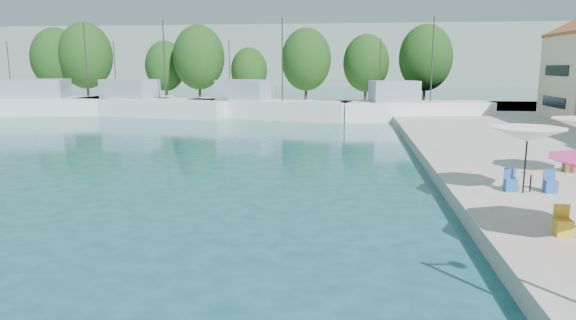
# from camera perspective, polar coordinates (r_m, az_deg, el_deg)

# --- Properties ---
(quay_far) EXTENTS (90.00, 16.00, 0.60)m
(quay_far) POSITION_cam_1_polar(r_m,az_deg,el_deg) (64.50, -1.98, 6.05)
(quay_far) COLOR #A29F92
(quay_far) RESTS_ON ground
(hill_west) EXTENTS (180.00, 40.00, 16.00)m
(hill_west) POSITION_cam_1_polar(r_m,az_deg,el_deg) (159.80, -4.51, 11.39)
(hill_west) COLOR gray
(hill_west) RESTS_ON ground
(hill_east) EXTENTS (140.00, 40.00, 12.00)m
(hill_east) POSITION_cam_1_polar(r_m,az_deg,el_deg) (180.46, 19.61, 10.08)
(hill_east) COLOR gray
(hill_east) RESTS_ON ground
(trawler_01) EXTENTS (23.33, 11.54, 10.20)m
(trawler_01) POSITION_cam_1_polar(r_m,az_deg,el_deg) (61.48, -23.83, 5.68)
(trawler_01) COLOR silver
(trawler_01) RESTS_ON ground
(trawler_02) EXTENTS (18.17, 8.13, 10.20)m
(trawler_02) POSITION_cam_1_polar(r_m,az_deg,el_deg) (56.62, -15.27, 5.87)
(trawler_02) COLOR silver
(trawler_02) RESTS_ON ground
(trawler_03) EXTENTS (17.43, 8.68, 10.20)m
(trawler_03) POSITION_cam_1_polar(r_m,az_deg,el_deg) (52.18, -2.78, 5.87)
(trawler_03) COLOR silver
(trawler_03) RESTS_ON ground
(trawler_04) EXTENTS (14.92, 6.80, 10.20)m
(trawler_04) POSITION_cam_1_polar(r_m,az_deg,el_deg) (51.13, 13.56, 5.50)
(trawler_04) COLOR silver
(trawler_04) RESTS_ON ground
(tree_01) EXTENTS (6.50, 6.50, 9.62)m
(tree_01) POSITION_cam_1_polar(r_m,az_deg,el_deg) (76.16, -24.35, 10.23)
(tree_01) COLOR #3F2B19
(tree_01) RESTS_ON quay_far
(tree_02) EXTENTS (6.93, 6.93, 10.26)m
(tree_02) POSITION_cam_1_polar(r_m,az_deg,el_deg) (74.02, -21.57, 10.73)
(tree_02) COLOR #3F2B19
(tree_02) RESTS_ON quay_far
(tree_03) EXTENTS (5.38, 5.38, 7.97)m
(tree_03) POSITION_cam_1_polar(r_m,az_deg,el_deg) (72.41, -13.48, 10.13)
(tree_03) COLOR #3F2B19
(tree_03) RESTS_ON quay_far
(tree_04) EXTENTS (6.64, 6.64, 9.83)m
(tree_04) POSITION_cam_1_polar(r_m,az_deg,el_deg) (68.76, -9.88, 11.16)
(tree_04) COLOR #3F2B19
(tree_04) RESTS_ON quay_far
(tree_05) EXTENTS (4.71, 4.71, 6.97)m
(tree_05) POSITION_cam_1_polar(r_m,az_deg,el_deg) (67.70, -4.34, 9.90)
(tree_05) COLOR #3F2B19
(tree_05) RESTS_ON quay_far
(tree_06) EXTENTS (6.31, 6.31, 9.35)m
(tree_06) POSITION_cam_1_polar(r_m,az_deg,el_deg) (66.18, 2.02, 11.10)
(tree_06) COLOR #3F2B19
(tree_06) RESTS_ON quay_far
(tree_07) EXTENTS (5.78, 5.78, 8.56)m
(tree_07) POSITION_cam_1_polar(r_m,az_deg,el_deg) (66.72, 8.67, 10.59)
(tree_07) COLOR #3F2B19
(tree_07) RESTS_ON quay_far
(tree_08) EXTENTS (6.55, 6.55, 9.69)m
(tree_08) POSITION_cam_1_polar(r_m,az_deg,el_deg) (66.81, 15.05, 10.92)
(tree_08) COLOR #3F2B19
(tree_08) RESTS_ON quay_far
(umbrella_white) EXTENTS (2.74, 2.74, 2.42)m
(umbrella_white) POSITION_cam_1_polar(r_m,az_deg,el_deg) (20.36, 25.09, 2.59)
(umbrella_white) COLOR black
(umbrella_white) RESTS_ON quay_right
(cafe_table_02) EXTENTS (1.82, 0.70, 0.76)m
(cafe_table_02) POSITION_cam_1_polar(r_m,az_deg,el_deg) (20.98, 25.33, -2.46)
(cafe_table_02) COLOR black
(cafe_table_02) RESTS_ON quay_right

